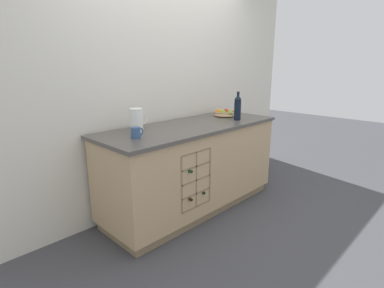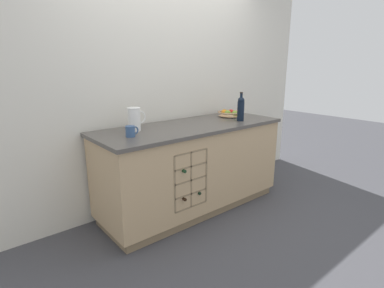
{
  "view_description": "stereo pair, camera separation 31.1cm",
  "coord_description": "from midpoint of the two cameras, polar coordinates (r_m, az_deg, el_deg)",
  "views": [
    {
      "loc": [
        -2.15,
        -2.11,
        1.53
      ],
      "look_at": [
        0.0,
        0.0,
        0.72
      ],
      "focal_mm": 28.0,
      "sensor_mm": 36.0,
      "label": 1
    },
    {
      "loc": [
        -1.92,
        -2.32,
        1.53
      ],
      "look_at": [
        0.0,
        0.0,
        0.72
      ],
      "focal_mm": 28.0,
      "sensor_mm": 36.0,
      "label": 2
    }
  ],
  "objects": [
    {
      "name": "ceramic_mug",
      "position": [
        2.58,
        -14.03,
        2.08
      ],
      "size": [
        0.12,
        0.08,
        0.09
      ],
      "color": "#385684",
      "rests_on": "kitchen_island"
    },
    {
      "name": "kitchen_island",
      "position": [
        3.18,
        -2.81,
        -4.42
      ],
      "size": [
        2.03,
        0.75,
        0.92
      ],
      "color": "#8B7354",
      "rests_on": "ground_plane"
    },
    {
      "name": "back_wall",
      "position": [
        3.33,
        -7.95,
        10.6
      ],
      "size": [
        4.4,
        0.06,
        2.55
      ],
      "primitive_type": "cube",
      "color": "silver",
      "rests_on": "ground_plane"
    },
    {
      "name": "fruit_bowl",
      "position": [
        3.6,
        3.8,
        5.96
      ],
      "size": [
        0.29,
        0.29,
        0.08
      ],
      "color": "tan",
      "rests_on": "kitchen_island"
    },
    {
      "name": "white_pitcher",
      "position": [
        2.8,
        -13.65,
        4.48
      ],
      "size": [
        0.18,
        0.12,
        0.22
      ],
      "color": "white",
      "rests_on": "kitchen_island"
    },
    {
      "name": "standing_wine_bottle",
      "position": [
        3.34,
        6.05,
        6.92
      ],
      "size": [
        0.08,
        0.08,
        0.31
      ],
      "color": "black",
      "rests_on": "kitchen_island"
    },
    {
      "name": "ground_plane",
      "position": [
        3.37,
        -2.7,
        -11.89
      ],
      "size": [
        14.0,
        14.0,
        0.0
      ],
      "primitive_type": "plane",
      "color": "#424247"
    }
  ]
}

